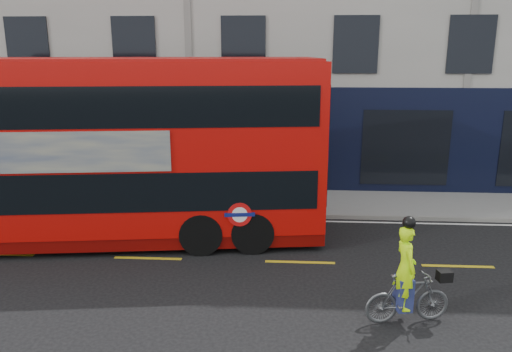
{
  "coord_description": "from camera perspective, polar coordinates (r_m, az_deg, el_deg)",
  "views": [
    {
      "loc": [
        3.61,
        -10.49,
        5.37
      ],
      "look_at": [
        2.79,
        2.65,
        2.0
      ],
      "focal_mm": 35.0,
      "sensor_mm": 36.0,
      "label": 1
    }
  ],
  "objects": [
    {
      "name": "ground",
      "position": [
        12.32,
        -14.15,
        -11.92
      ],
      "size": [
        120.0,
        120.0,
        0.0
      ],
      "primitive_type": "plane",
      "color": "black",
      "rests_on": "ground"
    },
    {
      "name": "pavement",
      "position": [
        18.16,
        -8.06,
        -2.76
      ],
      "size": [
        60.0,
        3.0,
        0.12
      ],
      "primitive_type": "cube",
      "color": "gray",
      "rests_on": "ground"
    },
    {
      "name": "kerb",
      "position": [
        16.76,
        -9.07,
        -4.25
      ],
      "size": [
        60.0,
        0.12,
        0.13
      ],
      "primitive_type": "cube",
      "color": "slate",
      "rests_on": "ground"
    },
    {
      "name": "building_terrace",
      "position": [
        23.8,
        -5.47,
        19.44
      ],
      "size": [
        50.0,
        10.07,
        15.0
      ],
      "color": "#A5A39C",
      "rests_on": "ground"
    },
    {
      "name": "road_edge_line",
      "position": [
        16.51,
        -9.29,
        -4.78
      ],
      "size": [
        58.0,
        0.1,
        0.01
      ],
      "primitive_type": "cube",
      "color": "silver",
      "rests_on": "ground"
    },
    {
      "name": "lane_dashes",
      "position": [
        13.62,
        -12.25,
        -9.17
      ],
      "size": [
        58.0,
        0.12,
        0.01
      ],
      "primitive_type": null,
      "color": "gold",
      "rests_on": "ground"
    },
    {
      "name": "bus",
      "position": [
        14.56,
        -17.99,
        2.82
      ],
      "size": [
        12.95,
        4.49,
        5.12
      ],
      "rotation": [
        0.0,
        0.0,
        0.13
      ],
      "color": "#B90B07",
      "rests_on": "ground"
    },
    {
      "name": "cyclist",
      "position": [
        10.59,
        16.88,
        -12.12
      ],
      "size": [
        1.81,
        0.81,
        2.26
      ],
      "rotation": [
        0.0,
        0.0,
        0.19
      ],
      "color": "#4F5255",
      "rests_on": "ground"
    }
  ]
}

